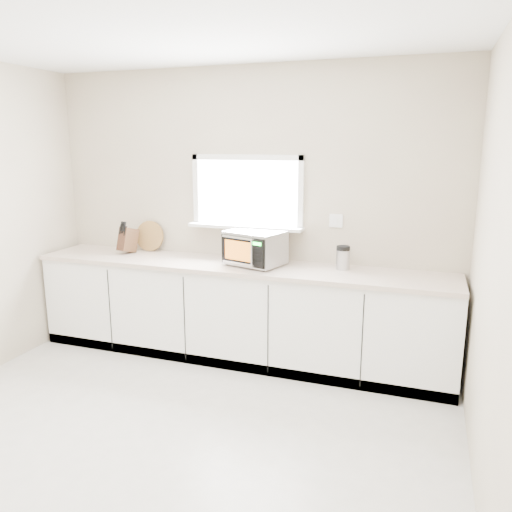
% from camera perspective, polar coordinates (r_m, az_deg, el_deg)
% --- Properties ---
extents(ground, '(4.00, 4.00, 0.00)m').
position_cam_1_polar(ground, '(3.56, -12.82, -21.81)').
color(ground, beige).
rests_on(ground, ground).
extents(back_wall, '(4.00, 0.17, 2.70)m').
position_cam_1_polar(back_wall, '(4.78, -0.94, 5.08)').
color(back_wall, beige).
rests_on(back_wall, ground).
extents(cabinets, '(3.92, 0.60, 0.88)m').
position_cam_1_polar(cabinets, '(4.73, -2.15, -6.55)').
color(cabinets, white).
rests_on(cabinets, ground).
extents(countertop, '(3.92, 0.64, 0.04)m').
position_cam_1_polar(countertop, '(4.59, -2.24, -1.16)').
color(countertop, beige).
rests_on(countertop, cabinets).
extents(microwave, '(0.57, 0.50, 0.31)m').
position_cam_1_polar(microwave, '(4.50, -0.13, 0.99)').
color(microwave, black).
rests_on(microwave, countertop).
extents(knife_block, '(0.16, 0.25, 0.33)m').
position_cam_1_polar(knife_block, '(5.17, -14.45, 1.86)').
color(knife_block, '#472D19').
rests_on(knife_block, countertop).
extents(cutting_board, '(0.31, 0.07, 0.31)m').
position_cam_1_polar(cutting_board, '(5.23, -12.05, 2.26)').
color(cutting_board, olive).
rests_on(cutting_board, countertop).
extents(coffee_grinder, '(0.13, 0.13, 0.21)m').
position_cam_1_polar(coffee_grinder, '(4.43, 9.90, -0.17)').
color(coffee_grinder, '#ABAEB3').
rests_on(coffee_grinder, countertop).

